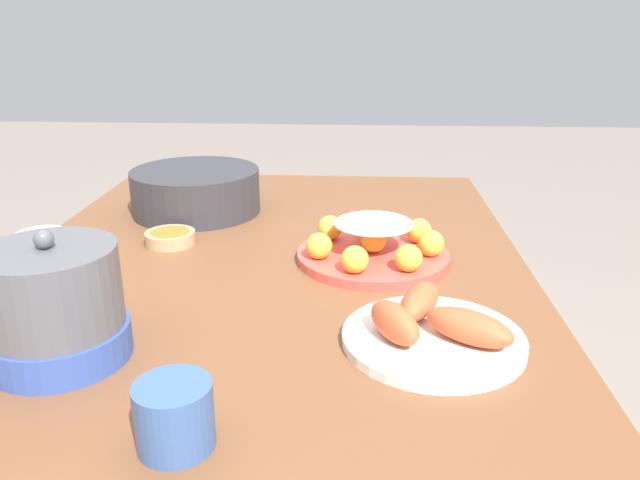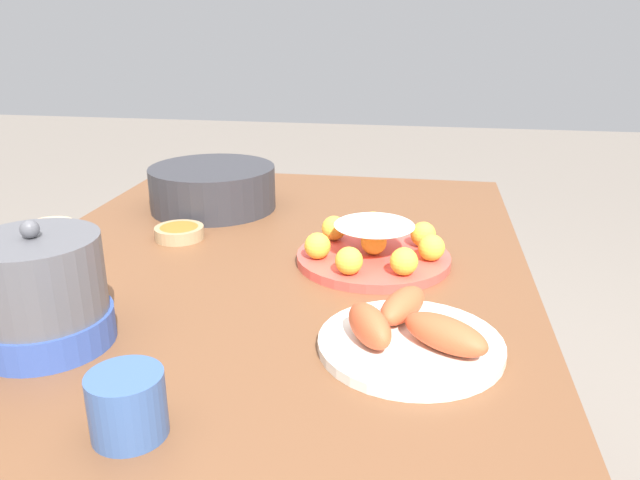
{
  "view_description": "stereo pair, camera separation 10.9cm",
  "coord_description": "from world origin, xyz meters",
  "px_view_note": "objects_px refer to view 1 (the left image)",
  "views": [
    {
      "loc": [
        -1.01,
        -0.15,
        1.18
      ],
      "look_at": [
        0.01,
        -0.09,
        0.81
      ],
      "focal_mm": 35.0,
      "sensor_mm": 36.0,
      "label": 1
    },
    {
      "loc": [
        -1.0,
        -0.26,
        1.18
      ],
      "look_at": [
        0.01,
        -0.09,
        0.81
      ],
      "focal_mm": 35.0,
      "sensor_mm": 36.0,
      "label": 2
    }
  ],
  "objects_px": {
    "sauce_bowl": "(170,237)",
    "cake_plate": "(374,246)",
    "seafood_platter": "(432,329)",
    "cup_near": "(174,416)",
    "cup_far": "(44,256)",
    "warming_pot": "(54,306)",
    "dining_table": "(269,316)",
    "serving_bowl": "(196,190)"
  },
  "relations": [
    {
      "from": "sauce_bowl",
      "to": "cake_plate",
      "type": "bearing_deg",
      "value": -99.24
    },
    {
      "from": "seafood_platter",
      "to": "cup_near",
      "type": "xyz_separation_m",
      "value": [
        -0.23,
        0.28,
        0.02
      ]
    },
    {
      "from": "seafood_platter",
      "to": "cup_far",
      "type": "bearing_deg",
      "value": 73.63
    },
    {
      "from": "cake_plate",
      "to": "sauce_bowl",
      "type": "bearing_deg",
      "value": 80.76
    },
    {
      "from": "cup_far",
      "to": "warming_pot",
      "type": "bearing_deg",
      "value": -150.6
    },
    {
      "from": "cup_far",
      "to": "cake_plate",
      "type": "bearing_deg",
      "value": -78.49
    },
    {
      "from": "dining_table",
      "to": "seafood_platter",
      "type": "xyz_separation_m",
      "value": [
        -0.27,
        -0.26,
        0.13
      ]
    },
    {
      "from": "cake_plate",
      "to": "cup_near",
      "type": "relative_size",
      "value": 3.39
    },
    {
      "from": "sauce_bowl",
      "to": "warming_pot",
      "type": "distance_m",
      "value": 0.42
    },
    {
      "from": "cake_plate",
      "to": "cup_near",
      "type": "height_order",
      "value": "cake_plate"
    },
    {
      "from": "seafood_platter",
      "to": "warming_pot",
      "type": "distance_m",
      "value": 0.48
    },
    {
      "from": "serving_bowl",
      "to": "warming_pot",
      "type": "bearing_deg",
      "value": 177.97
    },
    {
      "from": "cup_far",
      "to": "sauce_bowl",
      "type": "bearing_deg",
      "value": -42.49
    },
    {
      "from": "dining_table",
      "to": "cake_plate",
      "type": "bearing_deg",
      "value": -84.14
    },
    {
      "from": "cup_near",
      "to": "cup_far",
      "type": "height_order",
      "value": "cup_far"
    },
    {
      "from": "serving_bowl",
      "to": "cup_near",
      "type": "xyz_separation_m",
      "value": [
        -0.78,
        -0.17,
        -0.02
      ]
    },
    {
      "from": "cup_near",
      "to": "serving_bowl",
      "type": "bearing_deg",
      "value": 12.38
    },
    {
      "from": "sauce_bowl",
      "to": "seafood_platter",
      "type": "height_order",
      "value": "seafood_platter"
    },
    {
      "from": "dining_table",
      "to": "sauce_bowl",
      "type": "height_order",
      "value": "sauce_bowl"
    },
    {
      "from": "cup_far",
      "to": "warming_pot",
      "type": "distance_m",
      "value": 0.28
    },
    {
      "from": "serving_bowl",
      "to": "seafood_platter",
      "type": "bearing_deg",
      "value": -140.83
    },
    {
      "from": "cake_plate",
      "to": "warming_pot",
      "type": "height_order",
      "value": "warming_pot"
    },
    {
      "from": "serving_bowl",
      "to": "sauce_bowl",
      "type": "relative_size",
      "value": 2.93
    },
    {
      "from": "sauce_bowl",
      "to": "seafood_platter",
      "type": "distance_m",
      "value": 0.58
    },
    {
      "from": "dining_table",
      "to": "cake_plate",
      "type": "height_order",
      "value": "cake_plate"
    },
    {
      "from": "dining_table",
      "to": "warming_pot",
      "type": "relative_size",
      "value": 7.11
    },
    {
      "from": "dining_table",
      "to": "warming_pot",
      "type": "height_order",
      "value": "warming_pot"
    },
    {
      "from": "cake_plate",
      "to": "warming_pot",
      "type": "distance_m",
      "value": 0.54
    },
    {
      "from": "cake_plate",
      "to": "seafood_platter",
      "type": "bearing_deg",
      "value": -166.26
    },
    {
      "from": "cake_plate",
      "to": "sauce_bowl",
      "type": "height_order",
      "value": "cake_plate"
    },
    {
      "from": "dining_table",
      "to": "serving_bowl",
      "type": "bearing_deg",
      "value": 34.3
    },
    {
      "from": "serving_bowl",
      "to": "warming_pot",
      "type": "xyz_separation_m",
      "value": [
        -0.62,
        0.02,
        0.02
      ]
    },
    {
      "from": "cake_plate",
      "to": "serving_bowl",
      "type": "relative_size",
      "value": 0.97
    },
    {
      "from": "serving_bowl",
      "to": "sauce_bowl",
      "type": "distance_m",
      "value": 0.21
    },
    {
      "from": "cup_far",
      "to": "seafood_platter",
      "type": "bearing_deg",
      "value": -106.37
    },
    {
      "from": "cup_far",
      "to": "serving_bowl",
      "type": "bearing_deg",
      "value": -22.99
    },
    {
      "from": "sauce_bowl",
      "to": "cup_near",
      "type": "height_order",
      "value": "cup_near"
    },
    {
      "from": "cake_plate",
      "to": "warming_pot",
      "type": "bearing_deg",
      "value": 131.24
    },
    {
      "from": "dining_table",
      "to": "cake_plate",
      "type": "distance_m",
      "value": 0.23
    },
    {
      "from": "sauce_bowl",
      "to": "seafood_platter",
      "type": "relative_size",
      "value": 0.39
    },
    {
      "from": "serving_bowl",
      "to": "warming_pot",
      "type": "distance_m",
      "value": 0.62
    },
    {
      "from": "dining_table",
      "to": "cup_near",
      "type": "xyz_separation_m",
      "value": [
        -0.5,
        0.02,
        0.14
      ]
    }
  ]
}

